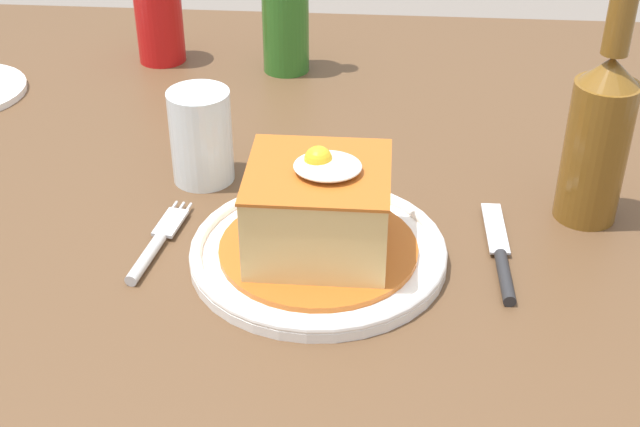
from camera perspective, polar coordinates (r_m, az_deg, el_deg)
The scene contains 9 objects.
dining_table at distance 1.06m, azimuth -3.07°, elevation -2.34°, with size 1.24×1.04×0.78m.
main_plate at distance 0.86m, azimuth -0.11°, elevation -2.46°, with size 0.25×0.25×0.02m.
sandwich_meal at distance 0.83m, azimuth -0.10°, elevation 0.07°, with size 0.19×0.19×0.11m.
fork at distance 0.88m, azimuth -10.61°, elevation -2.10°, with size 0.04×0.14×0.01m.
knife at distance 0.87m, azimuth 11.62°, elevation -3.09°, with size 0.02×0.17×0.01m.
soda_can at distance 1.29m, azimuth -10.31°, elevation 12.23°, with size 0.07×0.07×0.12m.
beer_bottle_green at distance 1.23m, azimuth -2.26°, elevation 13.51°, with size 0.06×0.06×0.27m.
beer_bottle_amber at distance 0.92m, azimuth 17.53°, elevation 5.12°, with size 0.06×0.06×0.27m.
drinking_glass at distance 0.98m, azimuth -7.62°, elevation 4.56°, with size 0.07×0.07×0.10m.
Camera 1 is at (0.13, -0.86, 1.28)m, focal length 49.76 mm.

